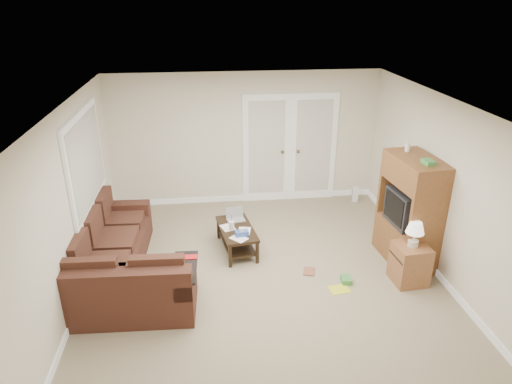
{
  "coord_description": "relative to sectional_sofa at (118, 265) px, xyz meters",
  "views": [
    {
      "loc": [
        -0.76,
        -5.43,
        3.76
      ],
      "look_at": [
        -0.05,
        0.62,
        1.1
      ],
      "focal_mm": 32.0,
      "sensor_mm": 36.0,
      "label": 1
    }
  ],
  "objects": [
    {
      "name": "floor",
      "position": [
        2.02,
        -0.13,
        -0.31
      ],
      "size": [
        5.5,
        5.5,
        0.0
      ],
      "primitive_type": "plane",
      "color": "gray",
      "rests_on": "ground"
    },
    {
      "name": "ceiling",
      "position": [
        2.02,
        -0.13,
        2.19
      ],
      "size": [
        5.0,
        5.5,
        0.02
      ],
      "primitive_type": "cube",
      "color": "white",
      "rests_on": "wall_back"
    },
    {
      "name": "wall_left",
      "position": [
        -0.48,
        -0.13,
        0.94
      ],
      "size": [
        0.02,
        5.5,
        2.5
      ],
      "primitive_type": "cube",
      "color": "beige",
      "rests_on": "floor"
    },
    {
      "name": "wall_right",
      "position": [
        4.52,
        -0.13,
        0.94
      ],
      "size": [
        0.02,
        5.5,
        2.5
      ],
      "primitive_type": "cube",
      "color": "beige",
      "rests_on": "floor"
    },
    {
      "name": "wall_back",
      "position": [
        2.02,
        2.62,
        0.94
      ],
      "size": [
        5.0,
        0.02,
        2.5
      ],
      "primitive_type": "cube",
      "color": "beige",
      "rests_on": "floor"
    },
    {
      "name": "wall_front",
      "position": [
        2.02,
        -2.88,
        0.94
      ],
      "size": [
        5.0,
        0.02,
        2.5
      ],
      "primitive_type": "cube",
      "color": "beige",
      "rests_on": "floor"
    },
    {
      "name": "baseboards",
      "position": [
        2.02,
        -0.13,
        -0.26
      ],
      "size": [
        5.0,
        5.5,
        0.1
      ],
      "primitive_type": null,
      "color": "silver",
      "rests_on": "floor"
    },
    {
      "name": "french_doors",
      "position": [
        2.87,
        2.59,
        0.72
      ],
      "size": [
        1.8,
        0.05,
        2.13
      ],
      "color": "silver",
      "rests_on": "floor"
    },
    {
      "name": "window_left",
      "position": [
        -0.44,
        0.87,
        1.24
      ],
      "size": [
        0.05,
        1.92,
        1.42
      ],
      "color": "silver",
      "rests_on": "wall_left"
    },
    {
      "name": "sectional_sofa",
      "position": [
        0.0,
        0.0,
        0.0
      ],
      "size": [
        1.75,
        2.64,
        0.79
      ],
      "rotation": [
        0.0,
        0.0,
        -0.04
      ],
      "color": "#47251B",
      "rests_on": "floor"
    },
    {
      "name": "coffee_table",
      "position": [
        1.7,
        0.75,
        -0.09
      ],
      "size": [
        0.63,
        1.04,
        0.67
      ],
      "rotation": [
        0.0,
        0.0,
        0.15
      ],
      "color": "black",
      "rests_on": "floor"
    },
    {
      "name": "tv_armoire",
      "position": [
        4.22,
        0.17,
        0.52
      ],
      "size": [
        0.65,
        1.07,
        1.77
      ],
      "rotation": [
        0.0,
        0.0,
        0.09
      ],
      "color": "brown",
      "rests_on": "floor"
    },
    {
      "name": "side_cabinet",
      "position": [
        4.04,
        -0.41,
        0.03
      ],
      "size": [
        0.47,
        0.47,
        0.94
      ],
      "rotation": [
        0.0,
        0.0,
        0.07
      ],
      "color": "#925B35",
      "rests_on": "floor"
    },
    {
      "name": "space_heater",
      "position": [
        4.15,
        2.32,
        -0.16
      ],
      "size": [
        0.14,
        0.13,
        0.29
      ],
      "primitive_type": "cube",
      "rotation": [
        0.0,
        0.0,
        -0.29
      ],
      "color": "white",
      "rests_on": "floor"
    },
    {
      "name": "floor_magazine",
      "position": [
        3.02,
        -0.49,
        -0.31
      ],
      "size": [
        0.3,
        0.25,
        0.01
      ],
      "primitive_type": "cube",
      "rotation": [
        0.0,
        0.0,
        0.12
      ],
      "color": "yellow",
      "rests_on": "floor"
    },
    {
      "name": "floor_greenbox",
      "position": [
        3.17,
        -0.33,
        -0.27
      ],
      "size": [
        0.16,
        0.2,
        0.07
      ],
      "primitive_type": "cube",
      "rotation": [
        0.0,
        0.0,
        -0.09
      ],
      "color": "#3F8B3F",
      "rests_on": "floor"
    },
    {
      "name": "floor_book",
      "position": [
        2.63,
        0.01,
        -0.3
      ],
      "size": [
        0.22,
        0.26,
        0.02
      ],
      "primitive_type": "imported",
      "rotation": [
        0.0,
        0.0,
        -0.3
      ],
      "color": "brown",
      "rests_on": "floor"
    }
  ]
}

